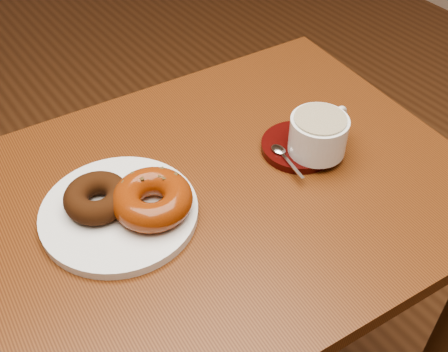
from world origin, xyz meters
TOP-DOWN VIEW (x-y plane):
  - cafe_table at (0.20, 0.19)m, footprint 0.91×0.71m
  - donut_plate at (0.05, 0.23)m, footprint 0.26×0.26m
  - donut_cinnamon at (0.03, 0.26)m, footprint 0.12×0.12m
  - donut_caramel at (0.09, 0.20)m, footprint 0.13×0.13m
  - saucer at (0.38, 0.19)m, footprint 0.15×0.15m
  - coffee_cup at (0.40, 0.16)m, footprint 0.13×0.10m
  - teaspoon at (0.34, 0.19)m, footprint 0.03×0.10m

SIDE VIEW (x-z plane):
  - cafe_table at x=0.20m, z-range 0.27..1.08m
  - saucer at x=0.38m, z-range 0.81..0.82m
  - donut_plate at x=0.05m, z-range 0.81..0.82m
  - teaspoon at x=0.34m, z-range 0.82..0.83m
  - donut_cinnamon at x=0.03m, z-range 0.82..0.86m
  - donut_caramel at x=0.09m, z-range 0.82..0.87m
  - coffee_cup at x=0.40m, z-range 0.82..0.89m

